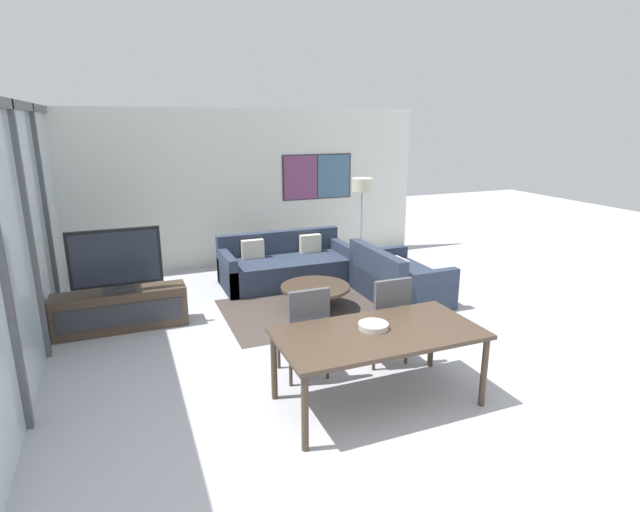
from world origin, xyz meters
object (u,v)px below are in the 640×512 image
at_px(floor_lamp, 362,193).
at_px(dining_chair_centre, 386,317).
at_px(tv_console, 121,310).
at_px(television, 116,261).
at_px(sofa_side, 396,281).
at_px(fruit_bowl, 373,325).
at_px(dining_chair_left, 305,329).
at_px(coffee_table, 315,292).
at_px(dining_table, 379,338).
at_px(sofa_main, 285,266).

bearing_deg(floor_lamp, dining_chair_centre, -111.84).
distance_m(tv_console, television, 0.65).
bearing_deg(sofa_side, fruit_bowl, 145.14).
height_order(sofa_side, dining_chair_centre, dining_chair_centre).
bearing_deg(dining_chair_left, floor_lamp, 54.82).
height_order(coffee_table, fruit_bowl, fruit_bowl).
bearing_deg(dining_chair_left, fruit_bowl, -54.33).
xyz_separation_m(television, fruit_bowl, (2.19, -2.67, -0.16)).
bearing_deg(dining_chair_left, tv_console, 130.42).
height_order(tv_console, floor_lamp, floor_lamp).
bearing_deg(dining_chair_centre, television, 142.28).
bearing_deg(dining_table, sofa_side, 56.30).
bearing_deg(dining_chair_left, dining_table, -56.25).
relative_size(tv_console, dining_chair_left, 1.61).
bearing_deg(fruit_bowl, dining_chair_centre, 51.09).
height_order(tv_console, dining_chair_left, dining_chair_left).
distance_m(fruit_bowl, floor_lamp, 4.14).
bearing_deg(tv_console, television, 90.00).
xyz_separation_m(tv_console, fruit_bowl, (2.19, -2.66, 0.50)).
distance_m(television, fruit_bowl, 3.45).
relative_size(tv_console, fruit_bowl, 5.65).
height_order(television, coffee_table, television).
bearing_deg(tv_console, sofa_main, 22.92).
relative_size(dining_chair_left, dining_chair_centre, 1.00).
bearing_deg(dining_chair_left, sofa_main, 75.54).
height_order(sofa_main, sofa_side, same).
xyz_separation_m(coffee_table, fruit_bowl, (-0.36, -2.39, 0.49)).
bearing_deg(floor_lamp, dining_table, -114.33).
bearing_deg(dining_table, dining_chair_left, 123.75).
relative_size(sofa_side, dining_chair_centre, 1.51).
height_order(tv_console, fruit_bowl, fruit_bowl).
distance_m(coffee_table, fruit_bowl, 2.46).
relative_size(sofa_main, dining_chair_left, 2.10).
height_order(sofa_main, dining_chair_centre, dining_chair_centre).
height_order(tv_console, coffee_table, tv_console).
relative_size(television, coffee_table, 1.12).
bearing_deg(fruit_bowl, coffee_table, 81.41).
bearing_deg(tv_console, dining_chair_left, -49.58).
relative_size(dining_table, dining_chair_centre, 1.89).
xyz_separation_m(television, coffee_table, (2.55, -0.28, -0.65)).
xyz_separation_m(television, dining_chair_left, (1.74, -2.05, -0.37)).
height_order(television, dining_chair_centre, television).
relative_size(television, floor_lamp, 0.66).
xyz_separation_m(sofa_main, dining_table, (-0.34, -3.82, 0.40)).
bearing_deg(sofa_main, fruit_bowl, -95.50).
height_order(tv_console, sofa_main, sofa_main).
bearing_deg(dining_table, coffee_table, 82.12).
bearing_deg(sofa_main, floor_lamp, -1.70).
xyz_separation_m(tv_console, sofa_side, (3.83, -0.31, 0.01)).
height_order(sofa_side, floor_lamp, floor_lamp).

